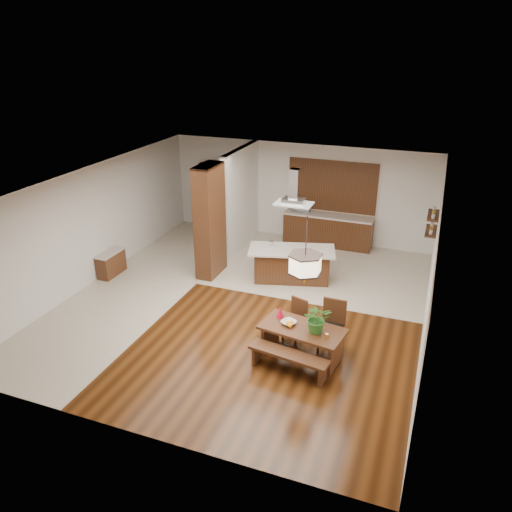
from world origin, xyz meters
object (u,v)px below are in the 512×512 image
at_px(dining_table, 302,336).
at_px(dining_bench, 288,363).
at_px(range_hood, 294,187).
at_px(island_cup, 307,250).
at_px(hallway_console, 111,264).
at_px(microwave, 302,207).
at_px(dining_chair_left, 294,321).
at_px(dining_chair_right, 331,328).
at_px(foliage_plant, 317,318).
at_px(kitchen_island, 292,264).
at_px(pendant_lantern, 306,251).
at_px(fruit_bowl, 289,323).

bearing_deg(dining_table, dining_bench, -99.12).
bearing_deg(range_hood, island_cup, -13.91).
bearing_deg(hallway_console, microwave, 45.26).
xyz_separation_m(dining_chair_left, dining_chair_right, (0.78, -0.13, 0.09)).
height_order(foliage_plant, kitchen_island, foliage_plant).
bearing_deg(island_cup, dining_chair_left, -79.83).
xyz_separation_m(dining_chair_left, kitchen_island, (-0.84, 2.60, 0.01)).
bearing_deg(kitchen_island, pendant_lantern, -85.35).
xyz_separation_m(pendant_lantern, fruit_bowl, (-0.28, 0.03, -1.55)).
bearing_deg(microwave, hallway_console, -140.03).
height_order(dining_table, dining_chair_right, dining_chair_right).
bearing_deg(microwave, island_cup, -77.16).
xyz_separation_m(hallway_console, dining_table, (5.66, -1.81, 0.17)).
height_order(foliage_plant, range_hood, range_hood).
xyz_separation_m(kitchen_island, range_hood, (0.00, 0.00, 2.01)).
xyz_separation_m(dining_bench, fruit_bowl, (-0.19, 0.60, 0.48)).
height_order(hallway_console, dining_table, dining_table).
relative_size(kitchen_island, range_hood, 2.55).
height_order(hallway_console, dining_bench, hallway_console).
bearing_deg(dining_bench, kitchen_island, 106.00).
bearing_deg(kitchen_island, dining_chair_right, -74.73).
relative_size(dining_chair_left, foliage_plant, 1.57).
distance_m(hallway_console, dining_bench, 6.05).
bearing_deg(fruit_bowl, island_cup, 99.05).
relative_size(dining_bench, microwave, 3.13).
distance_m(dining_bench, kitchen_island, 3.86).
distance_m(dining_chair_right, range_hood, 3.72).
xyz_separation_m(dining_bench, dining_chair_left, (-0.22, 1.11, 0.23)).
distance_m(hallway_console, dining_chair_right, 6.28).
distance_m(hallway_console, range_hood, 5.17).
bearing_deg(foliage_plant, dining_chair_left, 135.95).
height_order(dining_table, range_hood, range_hood).
xyz_separation_m(dining_table, pendant_lantern, (0.00, -0.00, 1.76)).
xyz_separation_m(range_hood, island_cup, (0.39, -0.10, -1.53)).
bearing_deg(hallway_console, kitchen_island, 16.50).
bearing_deg(dining_bench, island_cup, 100.56).
xyz_separation_m(hallway_console, pendant_lantern, (5.66, -1.81, 1.93)).
bearing_deg(range_hood, dining_chair_right, -59.24).
bearing_deg(dining_chair_left, range_hood, 125.65).
bearing_deg(kitchen_island, foliage_plant, -81.20).
relative_size(range_hood, microwave, 1.83).
xyz_separation_m(dining_table, range_hood, (-1.15, 3.14, 1.98)).
height_order(fruit_bowl, island_cup, island_cup).
relative_size(fruit_bowl, island_cup, 2.04).
xyz_separation_m(fruit_bowl, island_cup, (-0.48, 3.02, 0.24)).
height_order(hallway_console, pendant_lantern, pendant_lantern).
bearing_deg(microwave, dining_chair_left, -80.86).
bearing_deg(island_cup, foliage_plant, -71.26).
distance_m(dining_table, fruit_bowl, 0.35).
relative_size(foliage_plant, range_hood, 0.63).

